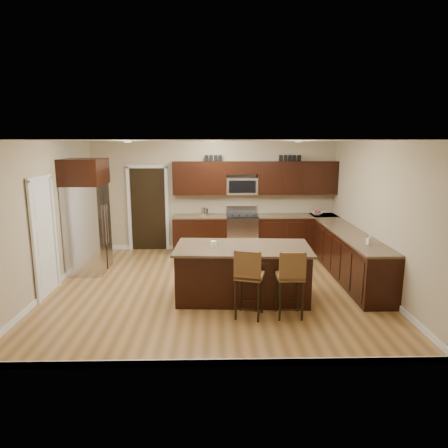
{
  "coord_description": "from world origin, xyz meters",
  "views": [
    {
      "loc": [
        0.02,
        -7.14,
        2.67
      ],
      "look_at": [
        0.19,
        0.4,
        1.12
      ],
      "focal_mm": 32.0,
      "sensor_mm": 36.0,
      "label": 1
    }
  ],
  "objects_px": {
    "refrigerator": "(87,215)",
    "island": "(242,274)",
    "range": "(242,233)",
    "stool_mid": "(249,276)",
    "stool_right": "(291,276)"
  },
  "relations": [
    {
      "from": "stool_mid",
      "to": "refrigerator",
      "type": "xyz_separation_m",
      "value": [
        -3.15,
        2.38,
        0.52
      ]
    },
    {
      "from": "range",
      "to": "refrigerator",
      "type": "height_order",
      "value": "refrigerator"
    },
    {
      "from": "stool_mid",
      "to": "stool_right",
      "type": "relative_size",
      "value": 1.02
    },
    {
      "from": "stool_mid",
      "to": "refrigerator",
      "type": "bearing_deg",
      "value": 158.87
    },
    {
      "from": "range",
      "to": "stool_right",
      "type": "bearing_deg",
      "value": -82.76
    },
    {
      "from": "stool_right",
      "to": "island",
      "type": "bearing_deg",
      "value": 128.42
    },
    {
      "from": "range",
      "to": "refrigerator",
      "type": "bearing_deg",
      "value": -156.26
    },
    {
      "from": "island",
      "to": "stool_mid",
      "type": "bearing_deg",
      "value": -84.47
    },
    {
      "from": "island",
      "to": "refrigerator",
      "type": "xyz_separation_m",
      "value": [
        -3.11,
        1.54,
        0.78
      ]
    },
    {
      "from": "refrigerator",
      "to": "island",
      "type": "bearing_deg",
      "value": -26.27
    },
    {
      "from": "refrigerator",
      "to": "range",
      "type": "bearing_deg",
      "value": 23.74
    },
    {
      "from": "stool_right",
      "to": "refrigerator",
      "type": "height_order",
      "value": "refrigerator"
    },
    {
      "from": "island",
      "to": "refrigerator",
      "type": "bearing_deg",
      "value": 156.82
    },
    {
      "from": "range",
      "to": "refrigerator",
      "type": "distance_m",
      "value": 3.68
    },
    {
      "from": "island",
      "to": "stool_mid",
      "type": "relative_size",
      "value": 2.15
    }
  ]
}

